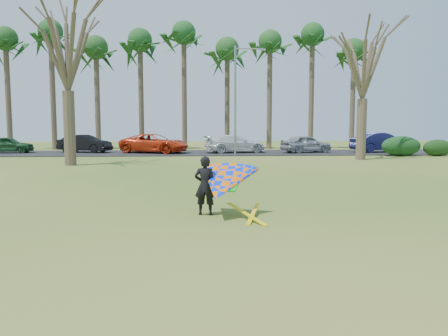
{
  "coord_description": "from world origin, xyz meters",
  "views": [
    {
      "loc": [
        -0.72,
        -10.23,
        2.33
      ],
      "look_at": [
        0.0,
        2.0,
        1.1
      ],
      "focal_mm": 35.0,
      "sensor_mm": 36.0,
      "label": 1
    }
  ],
  "objects": [
    {
      "name": "palm_5",
      "position": [
        -2.0,
        31.0,
        10.52
      ],
      "size": [
        4.84,
        4.84,
        12.24
      ],
      "color": "#493A2C",
      "rests_on": "ground"
    },
    {
      "name": "car_1",
      "position": [
        -9.91,
        25.71,
        0.77
      ],
      "size": [
        4.57,
        2.77,
        1.42
      ],
      "primitive_type": "imported",
      "rotation": [
        0.0,
        0.0,
        1.25
      ],
      "color": "black",
      "rests_on": "parking_strip"
    },
    {
      "name": "palm_8",
      "position": [
        10.0,
        31.0,
        10.52
      ],
      "size": [
        4.84,
        4.84,
        12.24
      ],
      "color": "#47382A",
      "rests_on": "ground"
    },
    {
      "name": "palm_7",
      "position": [
        6.0,
        31.0,
        9.85
      ],
      "size": [
        4.84,
        4.84,
        11.54
      ],
      "color": "#4C3F2D",
      "rests_on": "ground"
    },
    {
      "name": "hedge_far",
      "position": [
        16.83,
        20.8,
        0.61
      ],
      "size": [
        2.21,
        1.04,
        1.23
      ],
      "primitive_type": "ellipsoid",
      "color": "black",
      "rests_on": "ground"
    },
    {
      "name": "streetlight",
      "position": [
        2.16,
        22.0,
        4.46
      ],
      "size": [
        2.28,
        0.18,
        8.0
      ],
      "color": "gray",
      "rests_on": "ground"
    },
    {
      "name": "palm_4",
      "position": [
        -6.0,
        31.0,
        9.85
      ],
      "size": [
        4.84,
        4.84,
        11.54
      ],
      "color": "#473A2A",
      "rests_on": "ground"
    },
    {
      "name": "bare_tree_right",
      "position": [
        10.0,
        18.0,
        6.57
      ],
      "size": [
        6.27,
        6.27,
        9.21
      ],
      "color": "brown",
      "rests_on": "ground"
    },
    {
      "name": "palm_2",
      "position": [
        -14.0,
        31.0,
        10.52
      ],
      "size": [
        4.84,
        4.84,
        12.24
      ],
      "color": "#4F3C2F",
      "rests_on": "ground"
    },
    {
      "name": "car_4",
      "position": [
        7.96,
        24.51,
        0.77
      ],
      "size": [
        4.47,
        2.93,
        1.41
      ],
      "primitive_type": "imported",
      "rotation": [
        0.0,
        0.0,
        1.9
      ],
      "color": "#91969E",
      "rests_on": "parking_strip"
    },
    {
      "name": "palm_6",
      "position": [
        2.0,
        31.0,
        9.17
      ],
      "size": [
        4.84,
        4.84,
        10.84
      ],
      "color": "#46382A",
      "rests_on": "ground"
    },
    {
      "name": "bare_tree_left",
      "position": [
        -8.0,
        15.0,
        6.92
      ],
      "size": [
        6.6,
        6.6,
        9.7
      ],
      "color": "#47392B",
      "rests_on": "ground"
    },
    {
      "name": "ground",
      "position": [
        0.0,
        0.0,
        0.0
      ],
      "size": [
        100.0,
        100.0,
        0.0
      ],
      "primitive_type": "plane",
      "color": "#215512",
      "rests_on": "ground"
    },
    {
      "name": "palm_3",
      "position": [
        -10.0,
        31.0,
        9.17
      ],
      "size": [
        4.84,
        4.84,
        10.84
      ],
      "color": "#4A3D2C",
      "rests_on": "ground"
    },
    {
      "name": "car_0",
      "position": [
        -15.87,
        25.4,
        0.72
      ],
      "size": [
        4.02,
        2.01,
        1.31
      ],
      "primitive_type": "imported",
      "rotation": [
        0.0,
        0.0,
        1.69
      ],
      "color": "#1B4321",
      "rests_on": "parking_strip"
    },
    {
      "name": "palm_1",
      "position": [
        -18.0,
        31.0,
        9.85
      ],
      "size": [
        4.84,
        4.84,
        11.54
      ],
      "color": "#493A2C",
      "rests_on": "ground"
    },
    {
      "name": "palm_9",
      "position": [
        14.0,
        31.0,
        9.17
      ],
      "size": [
        4.84,
        4.84,
        10.84
      ],
      "color": "brown",
      "rests_on": "ground"
    },
    {
      "name": "kite_flyer",
      "position": [
        -0.14,
        0.64,
        0.84
      ],
      "size": [
        2.13,
        2.39,
        2.02
      ],
      "color": "black",
      "rests_on": "ground"
    },
    {
      "name": "car_5",
      "position": [
        14.18,
        24.71,
        0.85
      ],
      "size": [
        5.08,
        2.72,
        1.59
      ],
      "primitive_type": "imported",
      "rotation": [
        0.0,
        0.0,
        1.8
      ],
      "color": "#1A1C50",
      "rests_on": "parking_strip"
    },
    {
      "name": "car_3",
      "position": [
        2.22,
        24.75,
        0.77
      ],
      "size": [
        5.22,
        2.98,
        1.43
      ],
      "primitive_type": "imported",
      "rotation": [
        0.0,
        0.0,
        1.78
      ],
      "color": "white",
      "rests_on": "parking_strip"
    },
    {
      "name": "hedge_near",
      "position": [
        14.13,
        20.92,
        0.73
      ],
      "size": [
        2.93,
        1.33,
        1.47
      ],
      "primitive_type": "ellipsoid",
      "color": "#143818",
      "rests_on": "ground"
    },
    {
      "name": "car_2",
      "position": [
        -4.21,
        24.78,
        0.82
      ],
      "size": [
        5.97,
        4.28,
        1.51
      ],
      "primitive_type": "imported",
      "rotation": [
        0.0,
        0.0,
        1.21
      ],
      "color": "red",
      "rests_on": "parking_strip"
    },
    {
      "name": "parking_strip",
      "position": [
        0.0,
        25.0,
        0.03
      ],
      "size": [
        46.0,
        7.0,
        0.06
      ],
      "primitive_type": "cube",
      "color": "black",
      "rests_on": "ground"
    }
  ]
}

